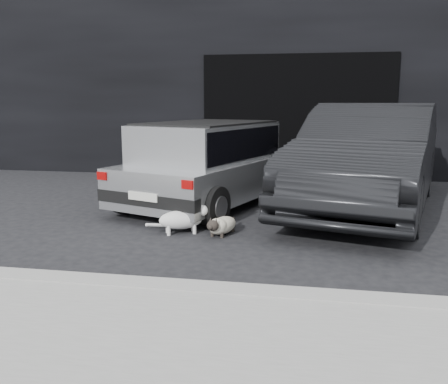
% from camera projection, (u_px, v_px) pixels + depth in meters
% --- Properties ---
extents(ground, '(80.00, 80.00, 0.00)m').
position_uv_depth(ground, '(215.00, 221.00, 6.55)').
color(ground, black).
rests_on(ground, ground).
extents(building_facade, '(34.00, 4.00, 5.00)m').
position_uv_depth(building_facade, '(300.00, 66.00, 11.72)').
color(building_facade, black).
rests_on(building_facade, ground).
extents(garage_opening, '(4.00, 0.10, 2.60)m').
position_uv_depth(garage_opening, '(297.00, 117.00, 10.00)').
color(garage_opening, black).
rests_on(garage_opening, ground).
extents(curb, '(18.00, 0.25, 0.12)m').
position_uv_depth(curb, '(273.00, 297.00, 3.86)').
color(curb, gray).
rests_on(curb, ground).
extents(sidewalk, '(18.00, 2.20, 0.11)m').
position_uv_depth(sidewalk, '(258.00, 383.00, 2.70)').
color(sidewalk, gray).
rests_on(sidewalk, ground).
extents(silver_hatchback, '(2.71, 3.90, 1.32)m').
position_uv_depth(silver_hatchback, '(211.00, 160.00, 7.51)').
color(silver_hatchback, '#B2B5B7').
rests_on(silver_hatchback, ground).
extents(second_car, '(2.93, 5.15, 1.61)m').
position_uv_depth(second_car, '(369.00, 157.00, 7.17)').
color(second_car, black).
rests_on(second_car, ground).
extents(cat_siamese, '(0.40, 0.76, 0.27)m').
position_uv_depth(cat_siamese, '(221.00, 225.00, 5.85)').
color(cat_siamese, beige).
rests_on(cat_siamese, ground).
extents(cat_white, '(0.75, 0.47, 0.38)m').
position_uv_depth(cat_white, '(184.00, 219.00, 5.93)').
color(cat_white, silver).
rests_on(cat_white, ground).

